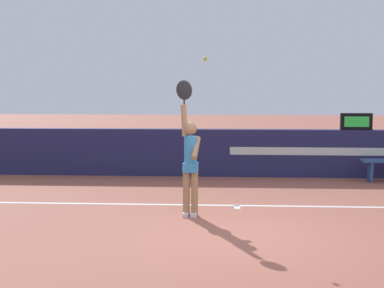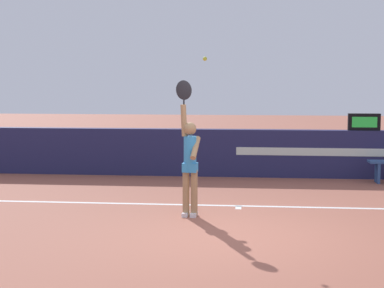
% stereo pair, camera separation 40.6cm
% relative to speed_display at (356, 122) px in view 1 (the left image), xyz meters
% --- Properties ---
extents(ground_plane, '(60.00, 60.00, 0.00)m').
position_rel_speed_display_xyz_m(ground_plane, '(-2.91, -5.73, -1.37)').
color(ground_plane, '#9E5844').
extents(court_lines, '(10.93, 6.01, 0.00)m').
position_rel_speed_display_xyz_m(court_lines, '(-2.91, -6.42, -1.37)').
color(court_lines, white).
rests_on(court_lines, ground).
extents(back_wall, '(15.74, 0.28, 1.17)m').
position_rel_speed_display_xyz_m(back_wall, '(-2.91, 0.00, -0.79)').
color(back_wall, '#22244F').
rests_on(back_wall, ground).
extents(speed_display, '(0.76, 0.13, 0.41)m').
position_rel_speed_display_xyz_m(speed_display, '(0.00, 0.00, 0.00)').
color(speed_display, black).
rests_on(speed_display, back_wall).
extents(tennis_player, '(0.45, 0.46, 2.41)m').
position_rel_speed_display_xyz_m(tennis_player, '(-3.75, -4.44, -0.38)').
color(tennis_player, '#A27C53').
rests_on(tennis_player, ground).
extents(tennis_ball, '(0.07, 0.07, 0.07)m').
position_rel_speed_display_xyz_m(tennis_ball, '(-3.49, -4.42, 1.39)').
color(tennis_ball, '#C7D936').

